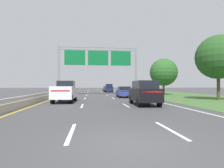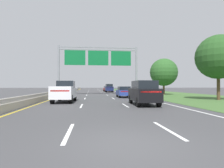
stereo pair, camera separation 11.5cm
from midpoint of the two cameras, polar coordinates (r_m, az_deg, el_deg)
The scene contains 12 objects.
ground_plane at distance 40.50m, azimuth -4.74°, elevation -2.88°, with size 220.00×220.00×0.00m, color #3D3D3F.
lane_striping at distance 40.05m, azimuth -4.73°, elevation -2.90°, with size 11.96×106.00×0.01m.
grass_verge_right at distance 43.20m, azimuth 14.11°, elevation -2.71°, with size 14.00×110.00×0.02m, color #3D602D.
median_barrier_concrete at distance 40.85m, azimuth -14.05°, elevation -2.35°, with size 0.60×110.00×0.85m.
overhead_sign_gantry at distance 36.19m, azimuth -4.06°, elevation 7.18°, with size 15.06×0.42×9.19m.
pickup_truck_white at distance 20.26m, azimuth -13.86°, elevation -2.22°, with size 2.12×5.44×2.20m.
car_red_right_lane_sedan at distance 56.29m, azimuth -1.52°, elevation -1.38°, with size 1.92×4.44×1.57m.
car_blue_right_lane_sedan at distance 27.49m, azimuth 3.69°, elevation -2.31°, with size 1.90×4.43×1.57m.
car_navy_right_lane_suv at distance 49.03m, azimuth -0.86°, elevation -1.19°, with size 1.94×4.72×2.11m.
car_black_right_lane_suv at distance 16.76m, azimuth 9.68°, elevation -2.51°, with size 2.02×4.75×2.11m.
roadside_tree_near at distance 25.69m, azimuth 29.45°, elevation 7.08°, with size 5.17×5.17×7.64m.
roadside_tree_mid at distance 36.62m, azimuth 15.39°, elevation 3.42°, with size 5.10×5.10×6.74m.
Camera 2 is at (-1.05, -5.46, 1.69)m, focal length 30.39 mm.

